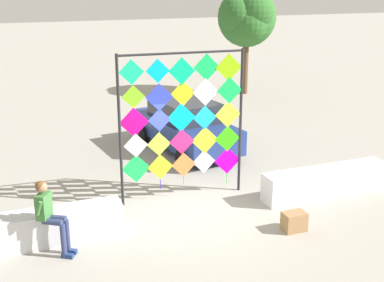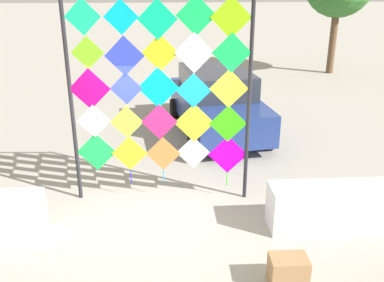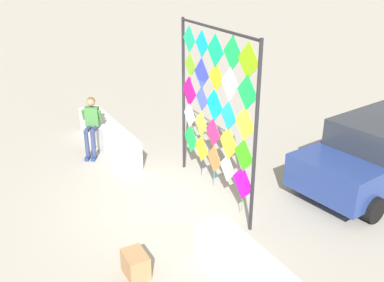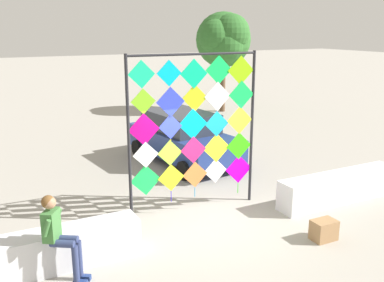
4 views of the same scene
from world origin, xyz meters
name	(u,v)px [view 2 (image 2 of 4)]	position (x,y,z in m)	size (l,w,h in m)	color
ground	(159,219)	(0.00, 0.00, 0.00)	(120.00, 120.00, 0.00)	#9E998E
plaza_ledge_right	(373,205)	(3.56, -0.42, 0.37)	(3.49, 0.60, 0.74)	silver
kite_display_rack	(161,86)	(0.10, 0.77, 2.14)	(3.16, 0.26, 3.74)	#232328
parked_car	(217,101)	(1.52, 4.35, 0.83)	(2.45, 4.41, 1.64)	navy
cardboard_box_large	(288,271)	(1.76, -1.80, 0.21)	(0.51, 0.36, 0.42)	#9E754C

